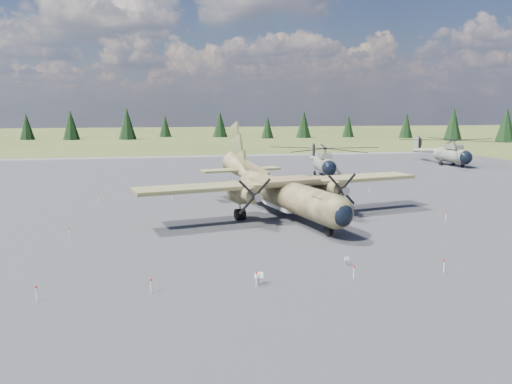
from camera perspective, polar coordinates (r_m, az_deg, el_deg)
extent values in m
plane|color=brown|center=(42.99, 1.79, -4.25)|extent=(500.00, 500.00, 0.00)
cube|color=slate|center=(52.56, -0.65, -1.72)|extent=(120.00, 120.00, 0.04)
cylinder|color=#373C20|center=(46.89, 3.55, -0.33)|extent=(6.28, 17.64, 2.72)
sphere|color=#373C20|center=(39.42, 9.25, -2.31)|extent=(3.16, 3.16, 2.66)
sphere|color=black|center=(38.99, 9.67, -2.52)|extent=(2.32, 2.32, 1.96)
cube|color=black|center=(40.58, 8.11, -0.90)|extent=(2.22, 1.92, 0.53)
cone|color=#373C20|center=(57.09, -1.59, 2.47)|extent=(3.99, 7.07, 4.08)
cube|color=#9A9D9F|center=(47.94, 3.02, -1.46)|extent=(3.01, 6.07, 0.48)
cube|color=#373F21|center=(47.14, 3.30, 1.10)|extent=(28.20, 9.06, 0.34)
cube|color=#373C20|center=(47.11, 3.31, 1.35)|extent=(6.42, 4.62, 0.34)
cylinder|color=#373C20|center=(45.20, -1.50, 0.06)|extent=(2.47, 5.24, 1.45)
cube|color=#373C20|center=(46.02, -1.85, -0.57)|extent=(2.11, 3.53, 0.78)
cone|color=gray|center=(42.33, 0.07, -0.58)|extent=(0.90, 1.01, 0.74)
cylinder|color=black|center=(46.34, -1.84, -2.57)|extent=(1.06, 1.22, 1.07)
cylinder|color=#373C20|center=(49.05, 8.02, 0.72)|extent=(2.47, 5.24, 1.45)
cube|color=#373C20|center=(49.81, 7.54, 0.13)|extent=(2.11, 3.53, 0.78)
cone|color=gray|center=(46.42, 10.03, 0.17)|extent=(0.90, 1.01, 0.74)
cylinder|color=black|center=(50.10, 7.50, -1.73)|extent=(1.06, 1.22, 1.07)
cube|color=#373C20|center=(53.63, -0.15, 2.65)|extent=(1.79, 7.22, 1.63)
cube|color=#373F21|center=(57.53, -1.77, 2.58)|extent=(9.55, 4.02, 0.21)
cylinder|color=gray|center=(40.60, 8.34, -3.38)|extent=(0.16, 0.16, 0.87)
cylinder|color=black|center=(40.76, 8.32, -4.34)|extent=(0.52, 0.96, 0.91)
cylinder|color=slate|center=(76.93, 7.82, 3.05)|extent=(3.10, 6.92, 2.32)
sphere|color=black|center=(73.69, 8.36, 2.72)|extent=(2.38, 2.38, 2.14)
sphere|color=slate|center=(80.18, 7.32, 3.32)|extent=(2.38, 2.38, 2.14)
cube|color=slate|center=(76.42, 7.90, 4.13)|extent=(1.92, 3.14, 0.70)
cylinder|color=gray|center=(76.36, 7.91, 4.65)|extent=(0.37, 0.37, 0.93)
cylinder|color=slate|center=(83.55, 6.84, 3.80)|extent=(1.71, 7.97, 1.33)
cube|color=slate|center=(86.86, 6.41, 4.79)|extent=(0.36, 1.32, 2.23)
cylinder|color=black|center=(86.92, 6.62, 4.79)|extent=(0.34, 2.41, 2.42)
cylinder|color=black|center=(74.39, 8.24, 1.78)|extent=(0.33, 0.66, 0.63)
cylinder|color=black|center=(77.92, 6.72, 2.16)|extent=(0.36, 0.77, 0.74)
cylinder|color=gray|center=(77.86, 6.73, 2.51)|extent=(0.14, 0.14, 1.35)
cylinder|color=black|center=(78.44, 8.52, 2.16)|extent=(0.36, 0.77, 0.74)
cylinder|color=gray|center=(78.38, 8.53, 2.52)|extent=(0.14, 0.14, 1.35)
cylinder|color=slate|center=(97.15, 21.49, 3.89)|extent=(3.13, 7.48, 2.53)
sphere|color=black|center=(94.29, 22.82, 3.63)|extent=(2.51, 2.51, 2.33)
sphere|color=slate|center=(100.06, 20.23, 4.11)|extent=(2.51, 2.51, 2.33)
cube|color=slate|center=(96.70, 21.69, 4.82)|extent=(1.98, 3.37, 0.76)
cylinder|color=gray|center=(96.65, 21.72, 5.27)|extent=(0.39, 0.39, 1.01)
cylinder|color=slate|center=(103.12, 19.00, 4.52)|extent=(1.56, 8.69, 1.45)
cube|color=slate|center=(106.16, 17.87, 5.39)|extent=(0.34, 1.43, 2.43)
cylinder|color=black|center=(106.36, 18.03, 5.39)|extent=(0.28, 2.63, 2.63)
cylinder|color=black|center=(94.90, 22.54, 2.82)|extent=(0.34, 0.71, 0.69)
cylinder|color=black|center=(97.44, 20.36, 3.10)|extent=(0.37, 0.83, 0.81)
cylinder|color=gray|center=(97.39, 20.38, 3.41)|extent=(0.15, 0.15, 1.47)
cylinder|color=black|center=(99.07, 21.64, 3.12)|extent=(0.37, 0.83, 0.81)
cylinder|color=gray|center=(99.02, 21.66, 3.43)|extent=(0.15, 0.15, 1.47)
cube|color=gray|center=(29.66, 0.32, -9.99)|extent=(0.10, 0.10, 0.62)
cube|color=silver|center=(29.51, 0.34, -9.47)|extent=(0.52, 0.26, 0.35)
cube|color=gray|center=(33.72, 10.30, -7.85)|extent=(0.09, 0.09, 0.48)
cube|color=silver|center=(33.62, 10.34, -7.49)|extent=(0.42, 0.28, 0.27)
cylinder|color=silver|center=(29.65, -23.77, -10.64)|extent=(0.07, 0.07, 0.80)
cylinder|color=red|center=(29.52, -23.82, -9.91)|extent=(0.12, 0.12, 0.10)
cylinder|color=silver|center=(28.91, -11.90, -10.53)|extent=(0.07, 0.07, 0.80)
cylinder|color=red|center=(28.78, -11.93, -9.79)|extent=(0.12, 0.12, 0.10)
cylinder|color=silver|center=(29.40, 0.05, -9.98)|extent=(0.07, 0.07, 0.80)
cylinder|color=red|center=(29.27, 0.05, -9.24)|extent=(0.12, 0.12, 0.10)
cylinder|color=silver|center=(31.07, 11.11, -9.08)|extent=(0.07, 0.07, 0.80)
cylinder|color=red|center=(30.94, 11.14, -8.38)|extent=(0.12, 0.12, 0.10)
cylinder|color=silver|center=(33.73, 20.69, -8.03)|extent=(0.07, 0.07, 0.80)
cylinder|color=red|center=(33.62, 20.73, -7.38)|extent=(0.12, 0.12, 0.10)
cylinder|color=silver|center=(57.92, -17.54, -0.71)|extent=(0.07, 0.07, 0.80)
cylinder|color=red|center=(57.85, -17.56, -0.32)|extent=(0.12, 0.12, 0.10)
cylinder|color=silver|center=(57.55, -9.60, -0.47)|extent=(0.07, 0.07, 0.80)
cylinder|color=red|center=(57.49, -9.61, -0.07)|extent=(0.12, 0.12, 0.10)
cylinder|color=silver|center=(58.30, -1.72, -0.21)|extent=(0.07, 0.07, 0.80)
cylinder|color=red|center=(58.23, -1.72, 0.18)|extent=(0.12, 0.12, 0.10)
cylinder|color=silver|center=(60.11, 5.82, 0.04)|extent=(0.07, 0.07, 0.80)
cylinder|color=red|center=(60.04, 5.83, 0.41)|extent=(0.12, 0.12, 0.10)
cylinder|color=silver|center=(62.89, 12.81, 0.27)|extent=(0.07, 0.07, 0.80)
cylinder|color=red|center=(62.83, 12.83, 0.63)|extent=(0.12, 0.12, 0.10)
cylinder|color=silver|center=(42.46, -20.53, -4.48)|extent=(0.07, 0.07, 0.80)
cylinder|color=red|center=(42.37, -20.57, -3.95)|extent=(0.12, 0.12, 0.10)
cylinder|color=silver|center=(49.22, 20.89, -2.64)|extent=(0.07, 0.07, 0.80)
cylinder|color=red|center=(49.14, 20.92, -2.19)|extent=(0.12, 0.12, 0.10)
cone|color=black|center=(178.31, 26.69, 6.93)|extent=(6.09, 6.09, 10.88)
cone|color=black|center=(177.68, 21.62, 7.25)|extent=(6.03, 6.03, 10.78)
cone|color=black|center=(188.44, 16.79, 7.33)|extent=(5.06, 5.06, 9.03)
cone|color=black|center=(189.13, 10.50, 7.47)|extent=(4.65, 4.65, 8.30)
cone|color=black|center=(182.91, 5.48, 7.77)|extent=(5.54, 5.54, 9.89)
cone|color=black|center=(177.63, 1.32, 7.45)|extent=(4.45, 4.45, 7.95)
cone|color=black|center=(186.29, -4.14, 7.78)|extent=(5.39, 5.39, 9.62)
cone|color=black|center=(189.68, -10.35, 7.44)|extent=(4.52, 4.52, 8.07)
cone|color=black|center=(176.50, -14.52, 7.59)|extent=(5.99, 5.99, 10.69)
cone|color=black|center=(180.13, -20.40, 7.22)|extent=(5.60, 5.60, 10.00)
cone|color=black|center=(186.27, -24.74, 6.82)|extent=(4.95, 4.95, 8.83)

